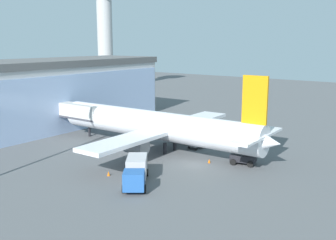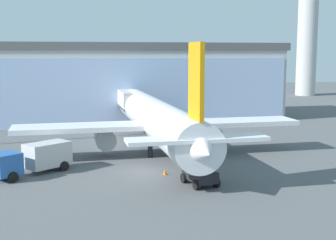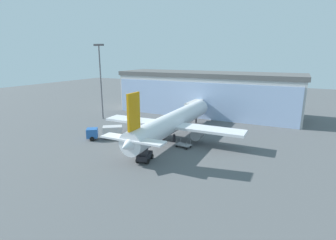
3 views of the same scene
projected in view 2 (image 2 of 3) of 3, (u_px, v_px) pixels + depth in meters
name	position (u px, v px, depth m)	size (l,w,h in m)	color
ground	(151.00, 172.00, 42.81)	(240.00, 240.00, 0.00)	#545659
terminal_building	(117.00, 82.00, 75.82)	(53.65, 16.40, 12.35)	#B2B2B2
jet_bridge	(126.00, 99.00, 67.97)	(2.58, 14.20, 5.49)	beige
control_tower	(308.00, 9.00, 117.18)	(10.11, 10.11, 35.02)	#B2B2B2
airplane	(158.00, 120.00, 50.50)	(30.34, 37.21, 11.59)	silver
catering_truck	(35.00, 158.00, 41.87)	(7.13, 6.19, 2.65)	#2659A5
baggage_cart	(206.00, 154.00, 47.75)	(2.99, 1.97, 1.50)	gray
pushback_tug	(201.00, 174.00, 38.26)	(2.77, 3.52, 2.30)	black
safety_cone_nose	(165.00, 172.00, 41.73)	(0.36, 0.36, 0.55)	orange
safety_cone_wingtip	(38.00, 160.00, 46.17)	(0.36, 0.36, 0.55)	orange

